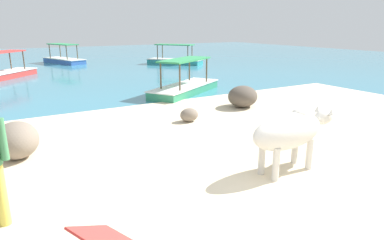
{
  "coord_description": "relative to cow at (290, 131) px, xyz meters",
  "views": [
    {
      "loc": [
        -3.26,
        -2.99,
        2.49
      ],
      "look_at": [
        0.27,
        3.0,
        0.55
      ],
      "focal_mm": 31.67,
      "sensor_mm": 36.0,
      "label": 1
    }
  ],
  "objects": [
    {
      "name": "sand_beach",
      "position": [
        -0.96,
        -0.89,
        -0.75
      ],
      "size": [
        18.0,
        14.0,
        0.04
      ],
      "primitive_type": "cube",
      "color": "beige",
      "rests_on": "ground"
    },
    {
      "name": "water_surface",
      "position": [
        -0.96,
        21.11,
        -0.77
      ],
      "size": [
        60.0,
        36.0,
        0.03
      ],
      "primitive_type": "cube",
      "color": "teal",
      "rests_on": "ground"
    },
    {
      "name": "cow",
      "position": [
        0.0,
        0.0,
        0.0
      ],
      "size": [
        1.96,
        0.67,
        1.1
      ],
      "rotation": [
        0.0,
        0.0,
        0.06
      ],
      "color": "beige",
      "rests_on": "sand_beach"
    },
    {
      "name": "shore_rock_large",
      "position": [
        -4.0,
        3.07,
        -0.37
      ],
      "size": [
        0.96,
        1.09,
        0.7
      ],
      "primitive_type": "ellipsoid",
      "rotation": [
        0.0,
        0.0,
        1.38
      ],
      "color": "gray",
      "rests_on": "sand_beach"
    },
    {
      "name": "shore_rock_medium",
      "position": [
        0.1,
        3.6,
        -0.55
      ],
      "size": [
        0.52,
        0.4,
        0.36
      ],
      "primitive_type": "ellipsoid",
      "rotation": [
        0.0,
        0.0,
        3.1
      ],
      "color": "gray",
      "rests_on": "sand_beach"
    },
    {
      "name": "shore_rock_small",
      "position": [
        2.38,
        4.21,
        -0.4
      ],
      "size": [
        1.36,
        1.32,
        0.66
      ],
      "primitive_type": "ellipsoid",
      "rotation": [
        0.0,
        0.0,
        0.6
      ],
      "color": "brown",
      "rests_on": "sand_beach"
    },
    {
      "name": "boat_green",
      "position": [
        1.98,
        7.15,
        -0.48
      ],
      "size": [
        3.73,
        2.93,
        1.29
      ],
      "rotation": [
        0.0,
        0.0,
        0.56
      ],
      "color": "#338E66",
      "rests_on": "water_surface"
    },
    {
      "name": "boat_teal",
      "position": [
        6.37,
        16.34,
        -0.48
      ],
      "size": [
        3.21,
        3.58,
        1.29
      ],
      "rotation": [
        0.0,
        0.0,
        5.39
      ],
      "color": "teal",
      "rests_on": "water_surface"
    },
    {
      "name": "boat_blue",
      "position": [
        0.1,
        20.64,
        -0.48
      ],
      "size": [
        2.32,
        3.85,
        1.29
      ],
      "rotation": [
        0.0,
        0.0,
        5.06
      ],
      "color": "#3866B7",
      "rests_on": "water_surface"
    },
    {
      "name": "boat_red",
      "position": [
        -3.77,
        14.88,
        -0.48
      ],
      "size": [
        3.29,
        3.52,
        1.29
      ],
      "rotation": [
        0.0,
        0.0,
        3.99
      ],
      "color": "#C63833",
      "rests_on": "water_surface"
    }
  ]
}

